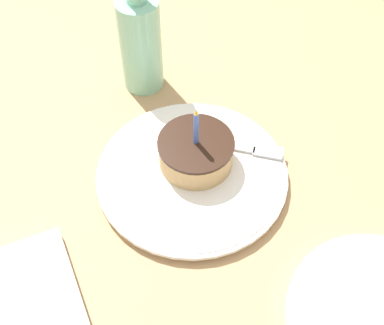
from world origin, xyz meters
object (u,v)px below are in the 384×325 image
Objects in this scene: plate at (192,175)px; bottle at (140,41)px; cake_slice at (196,152)px; side_plate at (380,320)px; fork at (234,147)px.

bottle is at bearing 88.26° from plate.
side_plate is (0.11, -0.31, -0.03)m from cake_slice.
plate is 1.27× the size of bottle.
fork is at bearing -71.40° from bottle.
fork is (0.08, 0.02, 0.01)m from plate.
bottle is at bearing 108.60° from fork.
fork is 0.32m from side_plate.
cake_slice is at bearing 109.34° from side_plate.
bottle reaches higher than plate.
plate is 0.08m from fork.
fork reaches higher than side_plate.
bottle is (0.01, 0.22, 0.08)m from plate.
cake_slice is 0.48× the size of side_plate.
side_plate is at bearing -67.51° from plate.
cake_slice is 0.50× the size of bottle.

